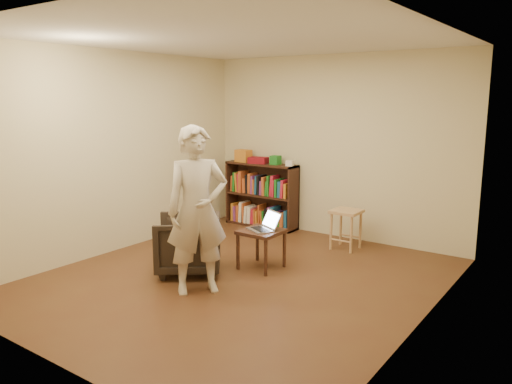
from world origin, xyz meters
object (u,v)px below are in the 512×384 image
Objects in this scene: armchair at (188,244)px; side_table at (261,236)px; bookshelf at (262,199)px; stool at (346,218)px; laptop at (265,225)px; person at (197,210)px.

side_table is at bearing 95.35° from armchair.
bookshelf is 2.25× the size of stool.
laptop is (0.65, 0.63, 0.19)m from armchair.
bookshelf reaches higher than armchair.
person reaches higher than side_table.
laptop reaches higher than armchair.
stool is at bearing -12.30° from bookshelf.
side_table is at bearing 29.78° from person.
person is at bearing -104.96° from stool.
side_table is (0.62, 0.60, 0.05)m from armchair.
laptop is at bearing 49.49° from side_table.
laptop is at bearing 95.61° from armchair.
armchair is (0.51, -2.23, -0.11)m from bookshelf.
person is (0.50, -0.37, 0.53)m from armchair.
person reaches higher than armchair.
armchair is at bearing 90.17° from person.
side_table is 0.27× the size of person.
laptop is (1.15, -1.61, 0.08)m from bookshelf.
side_table is 1.10× the size of laptop.
side_table is (-0.48, -1.29, -0.04)m from stool.
armchair is 1.57× the size of side_table.
bookshelf is at bearing 151.31° from laptop.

